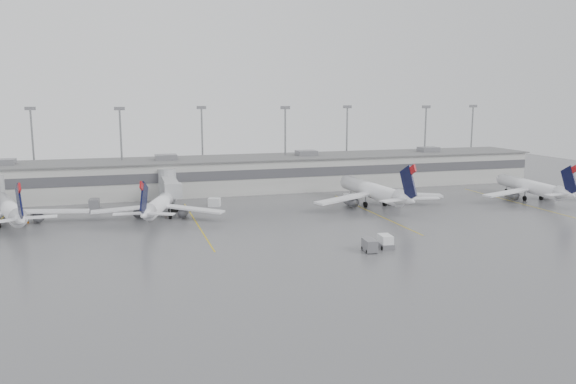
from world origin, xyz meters
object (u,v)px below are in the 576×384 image
object	(u,v)px
jet_far_left	(10,210)
baggage_tug	(385,243)
jet_far_right	(532,187)
jet_mid_right	(374,191)
jet_mid_left	(160,204)

from	to	relation	value
jet_far_left	baggage_tug	xyz separation A→B (m)	(57.55, -32.84, -2.19)
jet_far_right	baggage_tug	xyz separation A→B (m)	(-49.82, -27.40, -2.19)
jet_mid_right	baggage_tug	distance (m)	33.59
jet_far_left	jet_mid_left	xyz separation A→B (m)	(26.17, -1.03, -0.15)
jet_far_left	jet_mid_right	xyz separation A→B (m)	(70.29, -1.86, 0.32)
jet_far_right	jet_far_left	bearing A→B (deg)	-176.53
jet_mid_right	jet_far_right	size ratio (longest dim) A/B	1.11
jet_mid_left	jet_far_left	bearing A→B (deg)	-165.11
jet_far_left	jet_mid_left	bearing A→B (deg)	-18.91
jet_mid_left	baggage_tug	xyz separation A→B (m)	(31.38, -31.81, -2.04)
jet_mid_left	jet_far_right	world-z (taller)	jet_far_right
jet_far_left	jet_far_right	world-z (taller)	jet_far_left
jet_far_left	baggage_tug	world-z (taller)	jet_far_left
baggage_tug	jet_far_right	bearing A→B (deg)	34.28
jet_mid_left	baggage_tug	distance (m)	44.73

